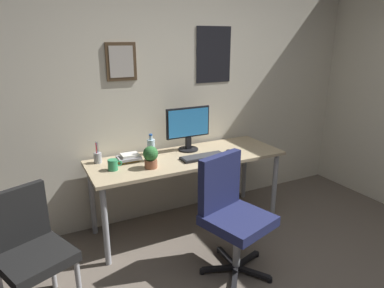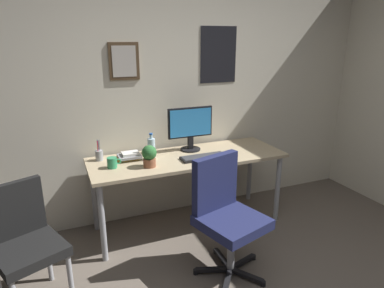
{
  "view_description": "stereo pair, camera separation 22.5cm",
  "coord_description": "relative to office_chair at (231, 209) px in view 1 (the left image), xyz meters",
  "views": [
    {
      "loc": [
        -1.43,
        -0.99,
        1.81
      ],
      "look_at": [
        -0.09,
        1.64,
        0.89
      ],
      "focal_mm": 31.61,
      "sensor_mm": 36.0,
      "label": 1
    },
    {
      "loc": [
        -1.22,
        -1.08,
        1.81
      ],
      "look_at": [
        -0.09,
        1.64,
        0.89
      ],
      "focal_mm": 31.61,
      "sensor_mm": 36.0,
      "label": 2
    }
  ],
  "objects": [
    {
      "name": "wall_back",
      "position": [
        0.08,
        1.16,
        0.77
      ],
      "size": [
        4.4,
        0.1,
        2.6
      ],
      "color": "beige",
      "rests_on": "ground_plane"
    },
    {
      "name": "desk",
      "position": [
        -0.01,
        0.75,
        0.13
      ],
      "size": [
        1.86,
        0.65,
        0.74
      ],
      "color": "tan",
      "rests_on": "ground_plane"
    },
    {
      "name": "office_chair",
      "position": [
        0.0,
        0.0,
        0.0
      ],
      "size": [
        0.58,
        0.59,
        0.95
      ],
      "color": "#1E234C",
      "rests_on": "ground_plane"
    },
    {
      "name": "side_chair",
      "position": [
        -1.43,
        0.22,
        -0.03
      ],
      "size": [
        0.55,
        0.55,
        0.88
      ],
      "color": "black",
      "rests_on": "ground_plane"
    },
    {
      "name": "monitor",
      "position": [
        0.08,
        0.92,
        0.45
      ],
      "size": [
        0.46,
        0.2,
        0.43
      ],
      "color": "black",
      "rests_on": "desk"
    },
    {
      "name": "keyboard",
      "position": [
        0.1,
        0.64,
        0.22
      ],
      "size": [
        0.43,
        0.15,
        0.03
      ],
      "color": "black",
      "rests_on": "desk"
    },
    {
      "name": "computer_mouse",
      "position": [
        0.4,
        0.63,
        0.23
      ],
      "size": [
        0.06,
        0.11,
        0.04
      ],
      "color": "black",
      "rests_on": "desk"
    },
    {
      "name": "water_bottle",
      "position": [
        -0.36,
        0.79,
        0.31
      ],
      "size": [
        0.07,
        0.07,
        0.25
      ],
      "color": "silver",
      "rests_on": "desk"
    },
    {
      "name": "coffee_mug_near",
      "position": [
        -0.73,
        0.72,
        0.25
      ],
      "size": [
        0.12,
        0.08,
        0.09
      ],
      "color": "#2D8C59",
      "rests_on": "desk"
    },
    {
      "name": "potted_plant",
      "position": [
        -0.43,
        0.62,
        0.31
      ],
      "size": [
        0.13,
        0.13,
        0.19
      ],
      "color": "brown",
      "rests_on": "desk"
    },
    {
      "name": "pen_cup",
      "position": [
        -0.81,
        0.95,
        0.26
      ],
      "size": [
        0.07,
        0.07,
        0.2
      ],
      "color": "#9EA0A5",
      "rests_on": "desk"
    },
    {
      "name": "book_stack_left",
      "position": [
        -0.55,
        0.87,
        0.24
      ],
      "size": [
        0.22,
        0.16,
        0.07
      ],
      "color": "gold",
      "rests_on": "desk"
    }
  ]
}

